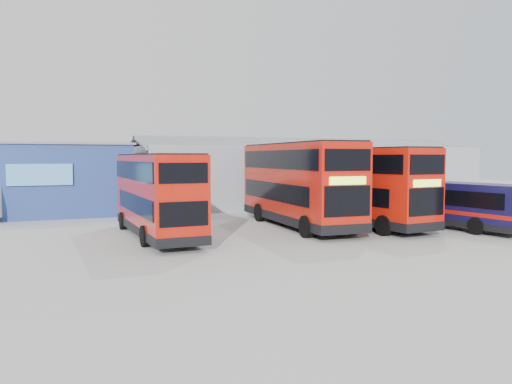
# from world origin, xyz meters

# --- Properties ---
(ground_plane) EXTENTS (120.00, 120.00, 0.00)m
(ground_plane) POSITION_xyz_m (0.00, 0.00, 0.00)
(ground_plane) COLOR #A5A5A0
(ground_plane) RESTS_ON ground
(office_block) EXTENTS (12.30, 8.32, 5.12)m
(office_block) POSITION_xyz_m (-14.00, 17.99, 2.58)
(office_block) COLOR navy
(office_block) RESTS_ON ground
(maintenance_shed) EXTENTS (30.50, 12.00, 5.89)m
(maintenance_shed) POSITION_xyz_m (8.00, 20.00, 2.60)
(maintenance_shed) COLOR gray
(maintenance_shed) RESTS_ON ground
(double_decker_left) EXTENTS (3.01, 10.28, 4.30)m
(double_decker_left) POSITION_xyz_m (-8.16, 4.45, 2.14)
(double_decker_left) COLOR #B8170A
(double_decker_left) RESTS_ON ground
(double_decker_centre) EXTENTS (3.23, 11.82, 4.96)m
(double_decker_centre) POSITION_xyz_m (0.37, 5.47, 2.47)
(double_decker_centre) COLOR #B8170A
(double_decker_centre) RESTS_ON ground
(double_decker_right) EXTENTS (3.88, 11.25, 4.67)m
(double_decker_right) POSITION_xyz_m (3.87, 4.52, 2.32)
(double_decker_right) COLOR #B8170A
(double_decker_right) RESTS_ON ground
(single_decker_blue) EXTENTS (3.71, 10.06, 2.67)m
(single_decker_blue) POSITION_xyz_m (8.46, 1.98, 1.33)
(single_decker_blue) COLOR #0C0F37
(single_decker_blue) RESTS_ON ground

